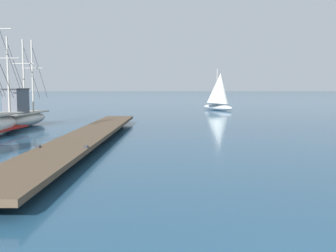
# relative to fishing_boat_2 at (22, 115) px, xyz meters

# --- Properties ---
(floating_dock) EXTENTS (2.32, 20.92, 0.53)m
(floating_dock) POSITION_rel_fishing_boat_2_xyz_m (5.44, -7.34, -0.39)
(floating_dock) COLOR brown
(floating_dock) RESTS_ON ground
(fishing_boat_2) EXTENTS (2.11, 6.91, 5.47)m
(fishing_boat_2) POSITION_rel_fishing_boat_2_xyz_m (0.00, 0.00, 0.00)
(fishing_boat_2) COLOR silver
(fishing_boat_2) RESTS_ON ground
(distant_sailboat) EXTENTS (3.46, 4.47, 4.30)m
(distant_sailboat) POSITION_rel_fishing_boat_2_xyz_m (14.42, 17.11, 1.20)
(distant_sailboat) COLOR silver
(distant_sailboat) RESTS_ON ground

